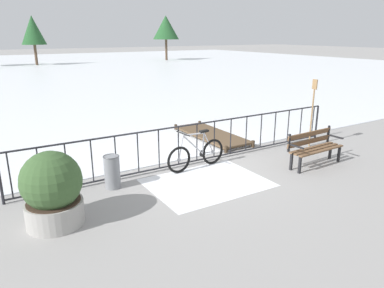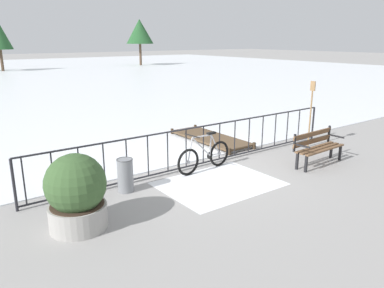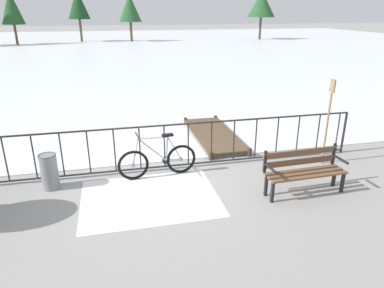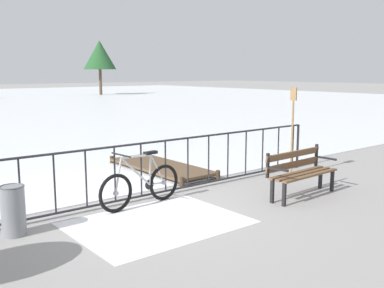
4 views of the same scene
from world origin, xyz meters
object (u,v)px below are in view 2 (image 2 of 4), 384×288
Objects in this scene: bicycle_near_railing at (204,156)px; oar_upright at (311,110)px; planter_with_shrub at (76,193)px; trash_bin at (125,175)px; park_bench at (317,145)px.

oar_upright is (3.85, -0.19, 0.77)m from bicycle_near_railing.
bicycle_near_railing is at bearing 16.21° from planter_with_shrub.
bicycle_near_railing reaches higher than trash_bin.
planter_with_shrub is 7.50m from oar_upright.
bicycle_near_railing is at bearing 177.15° from oar_upright.
trash_bin is 0.37× the size of oar_upright.
oar_upright reaches higher than bicycle_near_railing.
park_bench is 5.03m from trash_bin.
oar_upright is at bearing -1.30° from trash_bin.
bicycle_near_railing is 3.93m from oar_upright.
oar_upright reaches higher than park_bench.
planter_with_shrub is 0.68× the size of oar_upright.
planter_with_shrub reaches higher than park_bench.
park_bench is 0.82× the size of oar_upright.
park_bench reaches higher than trash_bin.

